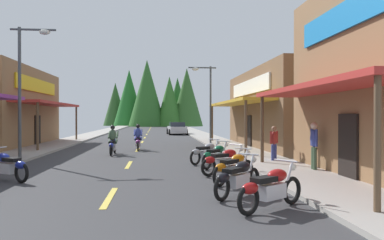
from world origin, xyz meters
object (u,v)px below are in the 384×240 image
rider_cruising_lead (113,142)px  motorcycle_parked_left_2 (7,165)px  rider_cruising_trailing (138,139)px  pedestrian_by_shop (314,143)px  streetlamp_left (26,74)px  motorcycle_parked_right_1 (238,177)px  parked_car_curbside (177,128)px  motorcycle_parked_right_2 (234,167)px  motorcycle_parked_right_5 (206,152)px  motorcycle_parked_right_3 (225,160)px  streetlamp_right (206,93)px  motorcycle_parked_right_4 (216,155)px  motorcycle_parked_right_0 (271,187)px  pedestrian_browsing (274,142)px

rider_cruising_lead → motorcycle_parked_left_2: bearing=163.9°
rider_cruising_trailing → pedestrian_by_shop: bearing=-147.1°
streetlamp_left → motorcycle_parked_right_1: streetlamp_left is taller
rider_cruising_lead → parked_car_curbside: bearing=-11.2°
motorcycle_parked_right_2 → motorcycle_parked_left_2: (-6.93, 1.07, 0.00)m
parked_car_curbside → motorcycle_parked_right_5: bearing=176.7°
rider_cruising_lead → motorcycle_parked_right_1: bearing=-157.1°
motorcycle_parked_right_2 → motorcycle_parked_right_3: same height
streetlamp_right → motorcycle_parked_right_2: (-1.22, -15.28, -3.21)m
motorcycle_parked_right_3 → motorcycle_parked_right_4: (-0.02, 1.71, 0.00)m
motorcycle_parked_right_3 → pedestrian_by_shop: (3.26, 0.12, 0.57)m
rider_cruising_lead → pedestrian_by_shop: 10.57m
motorcycle_parked_right_5 → motorcycle_parked_right_1: bearing=-133.6°
motorcycle_parked_right_0 → motorcycle_parked_right_1: size_ratio=1.12×
motorcycle_parked_right_1 → motorcycle_parked_right_4: same height
motorcycle_parked_right_1 → pedestrian_browsing: pedestrian_browsing is taller
motorcycle_parked_right_5 → parked_car_curbside: size_ratio=0.37×
motorcycle_parked_right_0 → rider_cruising_trailing: bearing=68.9°
motorcycle_parked_right_0 → motorcycle_parked_left_2: 8.24m
motorcycle_parked_left_2 → pedestrian_by_shop: pedestrian_by_shop is taller
streetlamp_right → pedestrian_browsing: bearing=-81.8°
streetlamp_left → motorcycle_parked_right_1: bearing=-45.9°
pedestrian_by_shop → motorcycle_parked_right_1: bearing=-130.9°
motorcycle_parked_right_0 → parked_car_curbside: 33.86m
motorcycle_parked_right_5 → motorcycle_parked_left_2: same height
motorcycle_parked_right_1 → motorcycle_parked_right_3: same height
motorcycle_parked_right_4 → streetlamp_left: bearing=109.3°
motorcycle_parked_right_2 → rider_cruising_trailing: rider_cruising_trailing is taller
streetlamp_left → pedestrian_browsing: streetlamp_left is taller
streetlamp_left → parked_car_curbside: (8.10, 24.31, -3.25)m
motorcycle_parked_right_3 → pedestrian_browsing: size_ratio=1.17×
motorcycle_parked_right_2 → parked_car_curbside: bearing=45.4°
streetlamp_right → rider_cruising_trailing: streetlamp_right is taller
motorcycle_parked_right_1 → rider_cruising_trailing: rider_cruising_trailing is taller
motorcycle_parked_right_0 → motorcycle_parked_right_3: (-0.09, 4.87, 0.00)m
motorcycle_parked_right_2 → motorcycle_parked_right_4: bearing=44.9°
streetlamp_right → motorcycle_parked_right_1: streetlamp_right is taller
motorcycle_parked_right_0 → pedestrian_by_shop: size_ratio=1.00×
motorcycle_parked_right_1 → rider_cruising_lead: bearing=66.0°
streetlamp_left → motorcycle_parked_right_0: (8.30, -9.55, -3.45)m
streetlamp_left → pedestrian_browsing: size_ratio=3.77×
motorcycle_parked_right_1 → motorcycle_parked_left_2: same height
motorcycle_parked_right_0 → motorcycle_parked_right_4: (-0.11, 6.58, 0.00)m
streetlamp_right → parked_car_curbside: 15.75m
motorcycle_parked_right_2 → motorcycle_parked_right_3: size_ratio=0.85×
rider_cruising_lead → pedestrian_browsing: bearing=-119.0°
streetlamp_left → rider_cruising_trailing: bearing=46.4°
streetlamp_left → motorcycle_parked_right_0: 13.12m
parked_car_curbside → pedestrian_by_shop: bearing=-176.4°
motorcycle_parked_right_1 → motorcycle_parked_right_4: (0.29, 5.17, 0.00)m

